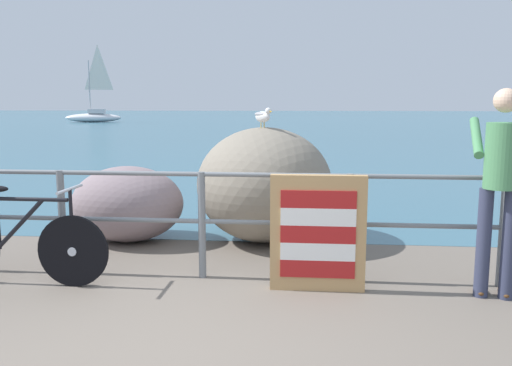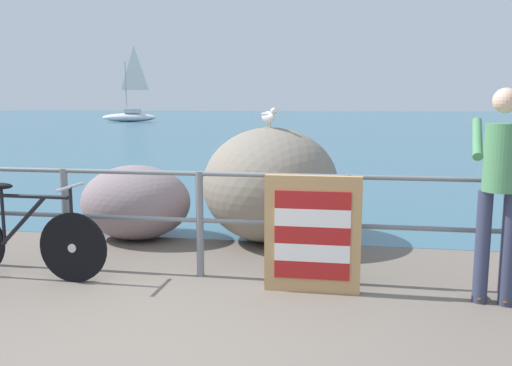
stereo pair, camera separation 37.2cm
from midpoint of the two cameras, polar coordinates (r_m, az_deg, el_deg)
The scene contains 10 objects.
ground_plane at distance 23.28m, azimuth 2.44°, elevation 4.42°, with size 120.00×120.00×0.10m, color #6B6056.
sea_surface at distance 51.26m, azimuth 4.02°, elevation 6.79°, with size 120.00×90.00×0.01m, color #38667A.
promenade_railing at distance 5.11m, azimuth -7.87°, elevation -3.12°, with size 8.32×0.07×1.02m.
bicycle at distance 5.46m, azimuth -25.73°, elevation -5.80°, with size 1.70×0.48×0.92m.
person_at_railing at distance 4.86m, azimuth 22.54°, elevation -0.04°, with size 0.53×0.67×1.78m.
folded_deckchair_stack at distance 4.75m, azimuth 4.35°, elevation -5.38°, with size 0.84×0.10×1.04m.
breakwater_boulder_main at distance 6.44m, azimuth -0.75°, elevation -0.15°, with size 1.62×1.78×1.37m.
breakwater_boulder_left at distance 6.67m, azimuth -15.05°, elevation -2.15°, with size 1.34×1.12×0.91m.
seagull at distance 6.29m, azimuth -0.98°, elevation 7.17°, with size 0.26×0.31×0.23m.
sailboat at distance 45.62m, azimuth -17.08°, elevation 7.09°, with size 4.57×2.19×6.16m.
Camera 1 is at (0.97, -3.21, 1.67)m, focal length 37.63 mm.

